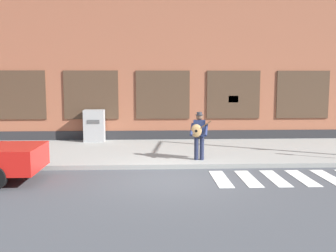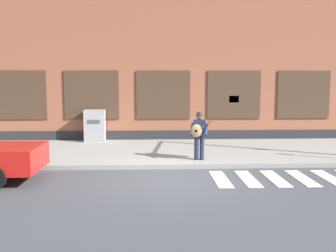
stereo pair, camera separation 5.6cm
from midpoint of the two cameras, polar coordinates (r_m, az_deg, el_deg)
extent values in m
plane|color=#424449|center=(11.38, 0.42, -7.75)|extent=(160.00, 160.00, 0.00)
cube|color=gray|center=(15.16, -0.28, -3.75)|extent=(28.00, 5.24, 0.15)
cube|color=#99563D|center=(19.56, -0.78, 10.92)|extent=(28.00, 4.00, 8.49)
cube|color=#28282B|center=(17.69, -0.59, -1.55)|extent=(28.00, 0.04, 0.55)
cube|color=#473323|center=(18.43, -20.74, 4.23)|extent=(2.39, 0.06, 2.14)
cube|color=black|center=(18.42, -20.75, 4.23)|extent=(2.27, 0.03, 2.02)
cube|color=#473323|center=(17.69, -10.93, 4.45)|extent=(2.39, 0.06, 2.14)
cube|color=black|center=(17.68, -10.93, 4.45)|extent=(2.27, 0.03, 2.02)
cube|color=#473323|center=(17.50, -0.59, 4.55)|extent=(2.39, 0.06, 2.14)
cube|color=black|center=(17.49, -0.59, 4.55)|extent=(2.27, 0.03, 2.02)
cube|color=#473323|center=(17.88, 9.64, 4.51)|extent=(2.39, 0.06, 2.14)
cube|color=black|center=(17.87, 9.64, 4.51)|extent=(2.27, 0.03, 2.02)
cube|color=#473323|center=(18.79, 19.15, 4.34)|extent=(2.39, 0.06, 2.14)
cube|color=black|center=(18.78, 19.17, 4.33)|extent=(2.27, 0.03, 2.02)
cube|color=yellow|center=(17.87, 9.64, 3.86)|extent=(0.44, 0.02, 0.30)
cube|color=silver|center=(11.51, 7.78, -7.62)|extent=(0.42, 1.90, 0.01)
cube|color=silver|center=(11.67, 11.66, -7.49)|extent=(0.42, 1.90, 0.01)
cube|color=silver|center=(11.89, 15.42, -7.34)|extent=(0.42, 1.90, 0.01)
cube|color=silver|center=(12.15, 19.03, -7.16)|extent=(0.42, 1.90, 0.01)
cube|color=silver|center=(12.46, 22.47, -6.96)|extent=(0.42, 1.90, 0.01)
cube|color=silver|center=(12.16, -17.32, -3.56)|extent=(0.06, 0.24, 0.12)
cube|color=silver|center=(11.08, -18.89, -4.62)|extent=(0.06, 0.24, 0.12)
cylinder|color=black|center=(12.79, -20.91, -5.05)|extent=(0.66, 0.25, 0.66)
cylinder|color=#1E233D|center=(13.29, 5.05, -3.21)|extent=(0.15, 0.15, 0.80)
cylinder|color=#1E233D|center=(13.29, 4.27, -3.20)|extent=(0.15, 0.15, 0.80)
cube|color=navy|center=(13.20, 4.70, -0.31)|extent=(0.42, 0.30, 0.55)
sphere|color=brown|center=(13.16, 4.71, 1.35)|extent=(0.22, 0.22, 0.22)
cylinder|color=#333338|center=(13.15, 4.72, 1.61)|extent=(0.27, 0.28, 0.02)
cylinder|color=#333338|center=(13.15, 4.72, 1.83)|extent=(0.18, 0.18, 0.09)
cylinder|color=navy|center=(13.08, 5.69, -0.56)|extent=(0.20, 0.52, 0.39)
cylinder|color=navy|center=(13.13, 3.61, -0.51)|extent=(0.20, 0.52, 0.39)
ellipsoid|color=tan|center=(13.04, 4.26, -0.70)|extent=(0.38, 0.20, 0.44)
cylinder|color=black|center=(12.98, 4.23, -0.73)|extent=(0.09, 0.03, 0.09)
cylinder|color=brown|center=(12.97, 5.40, 0.05)|extent=(0.47, 0.14, 0.34)
cube|color=#9E9E9E|center=(17.36, -10.48, 0.05)|extent=(0.88, 0.57, 1.38)
cube|color=#4C4C4C|center=(17.04, -10.64, 0.62)|extent=(0.53, 0.02, 0.16)
camera|label=1|loc=(0.03, -89.87, 0.02)|focal=42.00mm
camera|label=2|loc=(0.03, 90.13, -0.02)|focal=42.00mm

